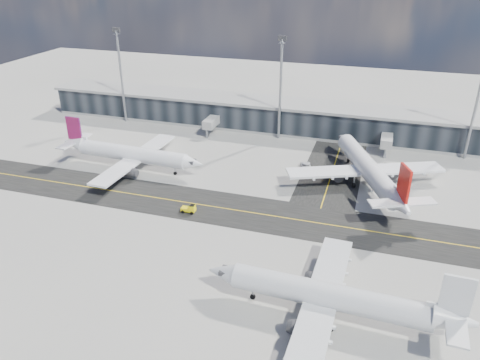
# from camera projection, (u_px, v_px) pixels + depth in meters

# --- Properties ---
(ground) EXTENTS (300.00, 300.00, 0.00)m
(ground) POSITION_uv_depth(u_px,v_px,m) (225.00, 219.00, 95.20)
(ground) COLOR gray
(ground) RESTS_ON ground
(taxiway_lanes) EXTENTS (180.00, 63.00, 0.03)m
(taxiway_lanes) POSITION_uv_depth(u_px,v_px,m) (257.00, 198.00, 103.35)
(taxiway_lanes) COLOR black
(taxiway_lanes) RESTS_ON ground
(terminal_concourse) EXTENTS (152.00, 19.80, 8.80)m
(terminal_concourse) POSITION_uv_depth(u_px,v_px,m) (284.00, 117.00, 140.46)
(terminal_concourse) COLOR black
(terminal_concourse) RESTS_ON ground
(floodlight_masts) EXTENTS (102.50, 0.70, 28.90)m
(floodlight_masts) POSITION_uv_depth(u_px,v_px,m) (281.00, 85.00, 129.46)
(floodlight_masts) COLOR gray
(floodlight_masts) RESTS_ON ground
(airliner_af) EXTENTS (38.92, 33.15, 11.54)m
(airliner_af) POSITION_uv_depth(u_px,v_px,m) (130.00, 154.00, 115.91)
(airliner_af) COLOR white
(airliner_af) RESTS_ON ground
(airliner_redtail) EXTENTS (35.80, 41.43, 12.83)m
(airliner_redtail) POSITION_uv_depth(u_px,v_px,m) (368.00, 169.00, 106.67)
(airliner_redtail) COLOR white
(airliner_redtail) RESTS_ON ground
(airliner_near) EXTENTS (38.75, 32.99, 11.49)m
(airliner_near) POSITION_uv_depth(u_px,v_px,m) (333.00, 297.00, 67.97)
(airliner_near) COLOR silver
(airliner_near) RESTS_ON ground
(baggage_tug) EXTENTS (3.03, 1.60, 1.88)m
(baggage_tug) POSITION_uv_depth(u_px,v_px,m) (190.00, 209.00, 97.02)
(baggage_tug) COLOR yellow
(baggage_tug) RESTS_ON ground
(service_van) EXTENTS (3.93, 5.77, 1.47)m
(service_van) POSITION_uv_depth(u_px,v_px,m) (306.00, 167.00, 116.35)
(service_van) COLOR white
(service_van) RESTS_ON ground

